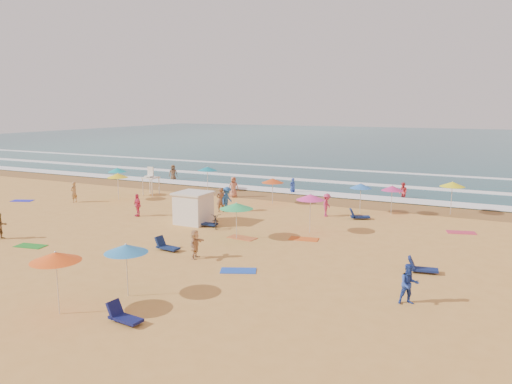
% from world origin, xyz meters
% --- Properties ---
extents(ground, '(220.00, 220.00, 0.00)m').
position_xyz_m(ground, '(0.00, 0.00, 0.00)').
color(ground, gold).
rests_on(ground, ground).
extents(ocean, '(220.00, 140.00, 0.18)m').
position_xyz_m(ocean, '(0.00, 84.00, 0.00)').
color(ocean, '#0C4756').
rests_on(ocean, ground).
extents(wet_sand, '(220.00, 220.00, 0.00)m').
position_xyz_m(wet_sand, '(0.00, 12.50, 0.01)').
color(wet_sand, olive).
rests_on(wet_sand, ground).
extents(surf_foam, '(200.00, 18.70, 0.05)m').
position_xyz_m(surf_foam, '(0.00, 21.32, 0.10)').
color(surf_foam, white).
rests_on(surf_foam, ground).
extents(cabana, '(2.00, 2.00, 2.00)m').
position_xyz_m(cabana, '(-4.33, 0.92, 1.00)').
color(cabana, silver).
rests_on(cabana, ground).
extents(cabana_roof, '(2.20, 2.20, 0.12)m').
position_xyz_m(cabana_roof, '(-4.33, 0.92, 2.06)').
color(cabana_roof, silver).
rests_on(cabana_roof, cabana).
extents(bicycle, '(1.48, 1.86, 0.94)m').
position_xyz_m(bicycle, '(-2.43, 0.62, 0.47)').
color(bicycle, black).
rests_on(bicycle, ground).
extents(lifeguard_stand, '(1.20, 1.20, 2.10)m').
position_xyz_m(lifeguard_stand, '(-13.60, 8.31, 1.05)').
color(lifeguard_stand, white).
rests_on(lifeguard_stand, ground).
extents(beach_umbrellas, '(52.98, 28.14, 0.82)m').
position_xyz_m(beach_umbrellas, '(1.06, 0.01, 2.10)').
color(beach_umbrellas, orange).
rests_on(beach_umbrellas, ground).
extents(loungers, '(56.11, 21.22, 0.34)m').
position_xyz_m(loungers, '(4.96, -2.59, 0.17)').
color(loungers, '#0E1D47').
rests_on(loungers, ground).
extents(towels, '(44.99, 19.53, 0.03)m').
position_xyz_m(towels, '(0.08, -1.67, 0.01)').
color(towels, red).
rests_on(towels, ground).
extents(beachgoers, '(42.61, 24.97, 2.10)m').
position_xyz_m(beachgoers, '(0.19, 5.66, 0.80)').
color(beachgoers, '#2660B1').
rests_on(beachgoers, ground).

